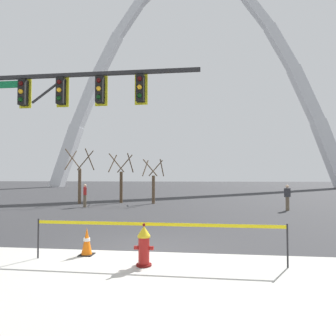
# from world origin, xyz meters

# --- Properties ---
(ground_plane) EXTENTS (240.00, 240.00, 0.00)m
(ground_plane) POSITION_xyz_m (0.00, 0.00, 0.00)
(ground_plane) COLOR #333335
(sidewalk_near_curb) EXTENTS (40.00, 8.00, 0.01)m
(sidewalk_near_curb) POSITION_xyz_m (0.00, -4.19, 0.01)
(sidewalk_near_curb) COLOR #B7B5AD
(sidewalk_near_curb) RESTS_ON ground
(fire_hydrant) EXTENTS (0.46, 0.48, 0.99)m
(fire_hydrant) POSITION_xyz_m (0.22, -1.38, 0.47)
(fire_hydrant) COLOR #5E0F0D
(fire_hydrant) RESTS_ON ground
(caution_tape_barrier) EXTENTS (6.14, 0.10, 1.01)m
(caution_tape_barrier) POSITION_xyz_m (0.46, -1.14, 0.71)
(caution_tape_barrier) COLOR #232326
(caution_tape_barrier) RESTS_ON ground
(traffic_cone_by_hydrant) EXTENTS (0.36, 0.36, 0.73)m
(traffic_cone_by_hydrant) POSITION_xyz_m (-1.47, -0.68, 0.36)
(traffic_cone_by_hydrant) COLOR black
(traffic_cone_by_hydrant) RESTS_ON ground
(traffic_signal_gantry) EXTENTS (7.82, 0.44, 6.00)m
(traffic_signal_gantry) POSITION_xyz_m (-3.66, 1.20, 4.40)
(traffic_signal_gantry) COLOR #232326
(traffic_signal_gantry) RESTS_ON ground
(monument_arch) EXTENTS (59.32, 2.31, 45.39)m
(monument_arch) POSITION_xyz_m (-0.00, 47.89, 20.19)
(monument_arch) COLOR silver
(monument_arch) RESTS_ON ground
(tree_far_left) EXTENTS (1.95, 1.96, 4.24)m
(tree_far_left) POSITION_xyz_m (-7.78, 12.94, 1.88)
(tree_far_left) COLOR brown
(tree_far_left) RESTS_ON ground
(tree_left_mid) EXTENTS (1.83, 1.84, 3.96)m
(tree_left_mid) POSITION_xyz_m (-4.76, 14.02, 1.76)
(tree_left_mid) COLOR brown
(tree_left_mid) RESTS_ON ground
(tree_center_left) EXTENTS (1.61, 1.62, 3.46)m
(tree_center_left) POSITION_xyz_m (-2.06, 13.66, 1.53)
(tree_center_left) COLOR brown
(tree_center_left) RESTS_ON ground
(pedestrian_walking_left) EXTENTS (0.33, 0.39, 1.59)m
(pedestrian_walking_left) POSITION_xyz_m (-6.36, 10.64, 0.82)
(pedestrian_walking_left) COLOR brown
(pedestrian_walking_left) RESTS_ON ground
(pedestrian_standing_center) EXTENTS (0.39, 0.34, 1.59)m
(pedestrian_standing_center) POSITION_xyz_m (6.96, 10.21, 0.82)
(pedestrian_standing_center) COLOR brown
(pedestrian_standing_center) RESTS_ON ground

